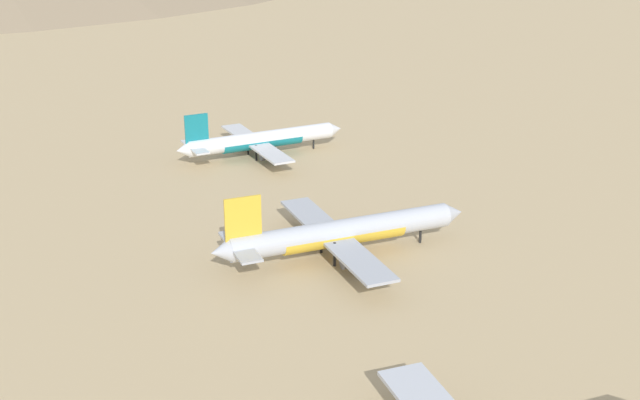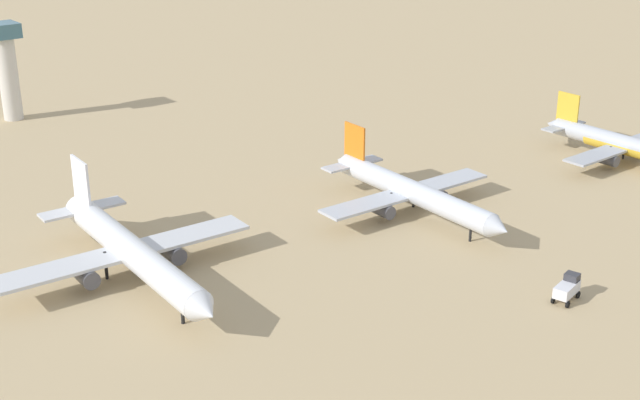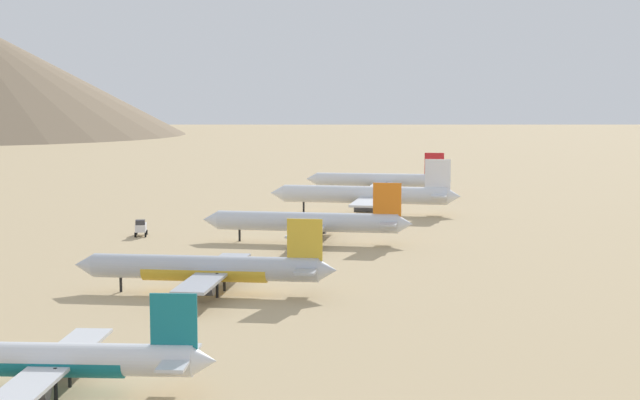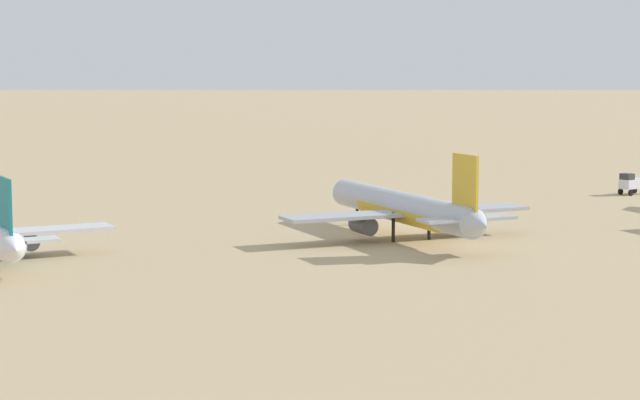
# 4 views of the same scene
# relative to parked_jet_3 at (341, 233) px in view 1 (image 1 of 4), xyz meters

# --- Properties ---
(parked_jet_3) EXTENTS (43.58, 35.28, 12.60)m
(parked_jet_3) POSITION_rel_parked_jet_3_xyz_m (0.00, 0.00, 0.00)
(parked_jet_3) COLOR #B2B7C1
(parked_jet_3) RESTS_ON ground
(parked_jet_4) EXTENTS (39.10, 31.78, 11.27)m
(parked_jet_4) POSITION_rel_parked_jet_3_xyz_m (4.99, 54.79, -0.44)
(parked_jet_4) COLOR silver
(parked_jet_4) RESTS_ON ground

